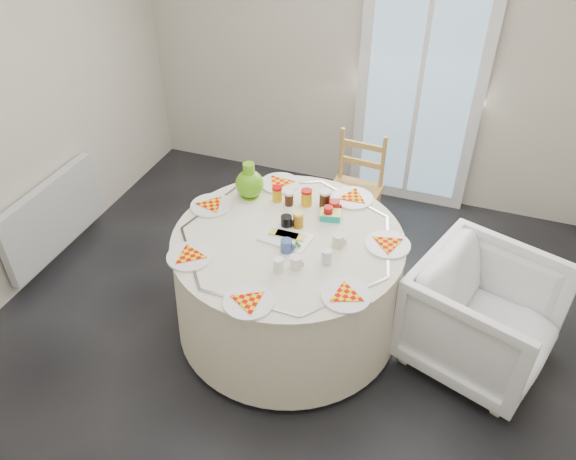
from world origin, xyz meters
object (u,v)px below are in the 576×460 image
(green_pitcher, at_px, (249,180))
(armchair, at_px, (484,314))
(radiator, at_px, (53,217))
(table, at_px, (288,283))
(wooden_chair, at_px, (354,187))

(green_pitcher, bearing_deg, armchair, -14.83)
(radiator, distance_m, table, 1.89)
(radiator, height_order, green_pitcher, green_pitcher)
(wooden_chair, bearing_deg, armchair, -37.85)
(wooden_chair, height_order, armchair, wooden_chair)
(table, xyz_separation_m, armchair, (1.21, 0.13, 0.02))
(armchair, distance_m, green_pitcher, 1.68)
(table, xyz_separation_m, green_pitcher, (-0.39, 0.34, 0.49))
(radiator, xyz_separation_m, green_pitcher, (1.49, 0.27, 0.49))
(radiator, relative_size, wooden_chair, 1.15)
(radiator, height_order, wooden_chair, wooden_chair)
(radiator, xyz_separation_m, table, (1.89, -0.07, -0.01))
(armchair, bearing_deg, table, 115.03)
(radiator, bearing_deg, wooden_chair, 26.72)
(radiator, bearing_deg, table, -2.11)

